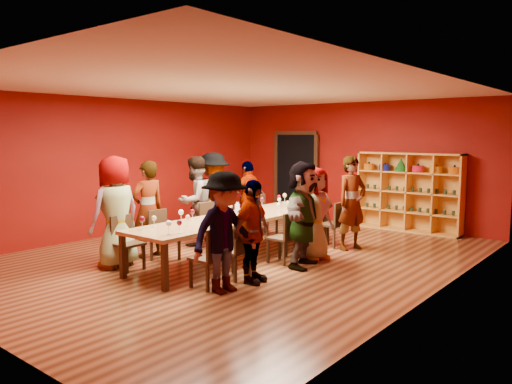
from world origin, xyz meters
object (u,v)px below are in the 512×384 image
(chair_person_right_3, at_px, (303,230))
(person_right_3, at_px, (315,214))
(chair_person_right_0, at_px, (211,255))
(chair_person_right_2, at_px, (286,235))
(chair_person_left_3, at_px, (229,219))
(chair_person_right_4, at_px, (335,222))
(person_left_0, at_px, (116,212))
(chair_person_left_1, at_px, (162,232))
(person_left_1, at_px, (148,209))
(person_right_2, at_px, (303,214))
(chair_person_left_4, at_px, (263,213))
(wine_bottle, at_px, (294,201))
(spittoon_bowl, at_px, (245,212))
(chair_person_right_1, at_px, (238,248))
(chair_person_left_0, at_px, (125,239))
(person_left_3, at_px, (213,197))
(person_right_0, at_px, (224,232))
(shelving_unit, at_px, (409,188))
(person_right_4, at_px, (352,203))
(person_right_1, at_px, (252,232))
(chair_person_left_2, at_px, (211,223))
(person_left_2, at_px, (195,201))
(tasting_table, at_px, (239,219))
(person_left_4, at_px, (249,197))

(chair_person_right_3, height_order, person_right_3, person_right_3)
(chair_person_right_0, bearing_deg, chair_person_right_2, 90.00)
(chair_person_left_3, distance_m, chair_person_right_4, 2.13)
(person_left_0, bearing_deg, chair_person_left_1, 161.06)
(person_left_1, height_order, person_right_2, person_right_2)
(chair_person_left_1, relative_size, chair_person_left_4, 1.00)
(person_right_3, bearing_deg, person_right_2, -161.19)
(person_right_3, height_order, wine_bottle, person_right_3)
(chair_person_right_3, xyz_separation_m, spittoon_bowl, (-0.82, -0.64, 0.32))
(chair_person_right_1, bearing_deg, chair_person_left_0, -158.19)
(person_right_3, bearing_deg, person_left_3, 96.34)
(person_left_1, bearing_deg, chair_person_right_3, 134.60)
(person_right_0, relative_size, chair_person_right_3, 1.92)
(chair_person_right_1, bearing_deg, person_left_1, 178.81)
(person_right_0, height_order, wine_bottle, person_right_0)
(person_left_1, bearing_deg, shelving_unit, 159.81)
(chair_person_right_2, distance_m, person_right_4, 1.74)
(chair_person_right_1, relative_size, person_right_1, 0.57)
(shelving_unit, bearing_deg, chair_person_right_4, -101.02)
(chair_person_left_2, relative_size, person_left_2, 0.50)
(chair_person_left_1, xyz_separation_m, person_left_1, (-0.37, 0.00, 0.38))
(person_right_0, bearing_deg, chair_person_left_2, 54.77)
(tasting_table, bearing_deg, chair_person_left_1, -131.41)
(chair_person_right_0, height_order, chair_person_right_3, same)
(wine_bottle, bearing_deg, chair_person_left_3, -138.33)
(chair_person_left_2, distance_m, chair_person_left_3, 0.52)
(tasting_table, xyz_separation_m, chair_person_right_4, (0.91, 1.82, -0.20))
(person_left_3, height_order, person_right_4, person_left_3)
(wine_bottle, bearing_deg, chair_person_left_0, -106.31)
(chair_person_right_1, distance_m, person_right_4, 2.95)
(spittoon_bowl, bearing_deg, person_left_2, 174.52)
(tasting_table, relative_size, person_right_2, 2.54)
(person_right_1, height_order, chair_person_right_2, person_right_1)
(chair_person_left_1, height_order, chair_person_left_2, same)
(wine_bottle, bearing_deg, person_right_0, -71.64)
(person_left_2, relative_size, wine_bottle, 5.92)
(chair_person_left_1, relative_size, person_right_0, 0.52)
(person_left_4, distance_m, wine_bottle, 1.43)
(chair_person_right_2, bearing_deg, chair_person_left_4, 137.35)
(person_left_4, height_order, person_right_4, person_right_4)
(spittoon_bowl, bearing_deg, person_right_3, 30.82)
(chair_person_left_4, bearing_deg, person_right_2, -37.57)
(person_right_2, bearing_deg, chair_person_left_3, 63.21)
(chair_person_left_1, height_order, chair_person_right_0, same)
(chair_person_right_2, relative_size, person_right_2, 0.50)
(chair_person_right_3, bearing_deg, chair_person_left_4, 147.75)
(chair_person_left_2, xyz_separation_m, person_left_4, (-0.42, 1.65, 0.31))
(person_left_2, xyz_separation_m, person_right_2, (2.60, -0.03, -0.00))
(person_right_2, bearing_deg, spittoon_bowl, 82.64)
(person_left_1, height_order, chair_person_right_2, person_left_1)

